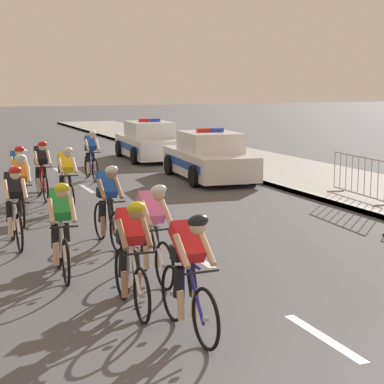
{
  "coord_description": "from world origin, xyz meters",
  "views": [
    {
      "loc": [
        -4.28,
        -4.32,
        3.0
      ],
      "look_at": [
        0.04,
        6.18,
        1.1
      ],
      "focal_mm": 61.84,
      "sensor_mm": 36.0,
      "label": 1
    }
  ],
  "objects_px": {
    "cyclist_eighth": "(19,176)",
    "police_car_nearest": "(209,158)",
    "cyclist_sixth": "(108,204)",
    "cyclist_third": "(152,231)",
    "cyclist_lead": "(189,272)",
    "cyclist_seventh": "(21,187)",
    "cyclist_fourth": "(61,228)",
    "cyclist_second": "(131,254)",
    "police_car_second": "(149,142)",
    "crowd_barrier_rear": "(358,177)",
    "cyclist_fifth": "(15,205)",
    "cyclist_tenth": "(42,169)",
    "cyclist_eleventh": "(91,154)",
    "cyclist_ninth": "(66,178)"
  },
  "relations": [
    {
      "from": "cyclist_second",
      "to": "police_car_nearest",
      "type": "bearing_deg",
      "value": 61.35
    },
    {
      "from": "police_car_nearest",
      "to": "cyclist_third",
      "type": "bearing_deg",
      "value": -118.39
    },
    {
      "from": "cyclist_lead",
      "to": "police_car_second",
      "type": "bearing_deg",
      "value": 72.79
    },
    {
      "from": "cyclist_second",
      "to": "cyclist_fourth",
      "type": "bearing_deg",
      "value": 106.07
    },
    {
      "from": "cyclist_tenth",
      "to": "cyclist_eleventh",
      "type": "distance_m",
      "value": 3.56
    },
    {
      "from": "cyclist_lead",
      "to": "cyclist_seventh",
      "type": "height_order",
      "value": "same"
    },
    {
      "from": "cyclist_lead",
      "to": "cyclist_eleventh",
      "type": "height_order",
      "value": "same"
    },
    {
      "from": "cyclist_ninth",
      "to": "cyclist_eighth",
      "type": "bearing_deg",
      "value": 144.64
    },
    {
      "from": "cyclist_eighth",
      "to": "cyclist_seventh",
      "type": "bearing_deg",
      "value": -96.48
    },
    {
      "from": "cyclist_second",
      "to": "crowd_barrier_rear",
      "type": "relative_size",
      "value": 0.74
    },
    {
      "from": "cyclist_second",
      "to": "cyclist_sixth",
      "type": "height_order",
      "value": "same"
    },
    {
      "from": "cyclist_eighth",
      "to": "police_car_nearest",
      "type": "bearing_deg",
      "value": 23.45
    },
    {
      "from": "cyclist_fourth",
      "to": "crowd_barrier_rear",
      "type": "height_order",
      "value": "cyclist_fourth"
    },
    {
      "from": "cyclist_fifth",
      "to": "police_car_second",
      "type": "xyz_separation_m",
      "value": [
        6.71,
        12.22,
        -0.11
      ]
    },
    {
      "from": "cyclist_third",
      "to": "cyclist_eighth",
      "type": "distance_m",
      "value": 6.83
    },
    {
      "from": "cyclist_third",
      "to": "cyclist_ninth",
      "type": "relative_size",
      "value": 1.0
    },
    {
      "from": "cyclist_fifth",
      "to": "cyclist_eleventh",
      "type": "height_order",
      "value": "same"
    },
    {
      "from": "cyclist_seventh",
      "to": "cyclist_ninth",
      "type": "bearing_deg",
      "value": 41.61
    },
    {
      "from": "cyclist_third",
      "to": "cyclist_eighth",
      "type": "height_order",
      "value": "same"
    },
    {
      "from": "cyclist_third",
      "to": "police_car_second",
      "type": "bearing_deg",
      "value": 71.5
    },
    {
      "from": "cyclist_second",
      "to": "cyclist_tenth",
      "type": "relative_size",
      "value": 1.0
    },
    {
      "from": "cyclist_eighth",
      "to": "police_car_second",
      "type": "relative_size",
      "value": 0.38
    },
    {
      "from": "cyclist_seventh",
      "to": "cyclist_lead",
      "type": "bearing_deg",
      "value": -82.63
    },
    {
      "from": "cyclist_eighth",
      "to": "cyclist_eleventh",
      "type": "relative_size",
      "value": 1.0
    },
    {
      "from": "cyclist_fourth",
      "to": "cyclist_ninth",
      "type": "bearing_deg",
      "value": 77.47
    },
    {
      "from": "cyclist_sixth",
      "to": "police_car_second",
      "type": "relative_size",
      "value": 0.38
    },
    {
      "from": "crowd_barrier_rear",
      "to": "cyclist_sixth",
      "type": "bearing_deg",
      "value": -164.82
    },
    {
      "from": "cyclist_third",
      "to": "cyclist_eleventh",
      "type": "height_order",
      "value": "same"
    },
    {
      "from": "cyclist_sixth",
      "to": "police_car_nearest",
      "type": "xyz_separation_m",
      "value": [
        5.12,
        7.0,
        -0.11
      ]
    },
    {
      "from": "cyclist_fifth",
      "to": "police_car_nearest",
      "type": "distance_m",
      "value": 9.3
    },
    {
      "from": "cyclist_fifth",
      "to": "cyclist_ninth",
      "type": "relative_size",
      "value": 1.0
    },
    {
      "from": "cyclist_seventh",
      "to": "cyclist_ninth",
      "type": "xyz_separation_m",
      "value": [
        1.19,
        1.06,
        0.0
      ]
    },
    {
      "from": "cyclist_fourth",
      "to": "cyclist_eleventh",
      "type": "xyz_separation_m",
      "value": [
        2.93,
        10.04,
        0.0
      ]
    },
    {
      "from": "cyclist_lead",
      "to": "cyclist_tenth",
      "type": "bearing_deg",
      "value": 90.05
    },
    {
      "from": "police_car_nearest",
      "to": "cyclist_fourth",
      "type": "bearing_deg",
      "value": -126.02
    },
    {
      "from": "cyclist_lead",
      "to": "cyclist_seventh",
      "type": "bearing_deg",
      "value": 97.37
    },
    {
      "from": "cyclist_fourth",
      "to": "cyclist_tenth",
      "type": "height_order",
      "value": "same"
    },
    {
      "from": "cyclist_eighth",
      "to": "cyclist_ninth",
      "type": "height_order",
      "value": "same"
    },
    {
      "from": "cyclist_second",
      "to": "crowd_barrier_rear",
      "type": "bearing_deg",
      "value": 35.73
    },
    {
      "from": "cyclist_eleventh",
      "to": "cyclist_lead",
      "type": "bearing_deg",
      "value": -98.78
    },
    {
      "from": "cyclist_fourth",
      "to": "cyclist_eighth",
      "type": "relative_size",
      "value": 1.0
    },
    {
      "from": "cyclist_ninth",
      "to": "crowd_barrier_rear",
      "type": "relative_size",
      "value": 0.74
    },
    {
      "from": "cyclist_second",
      "to": "cyclist_eleventh",
      "type": "distance_m",
      "value": 12.15
    },
    {
      "from": "cyclist_eleventh",
      "to": "police_car_second",
      "type": "relative_size",
      "value": 0.38
    },
    {
      "from": "cyclist_seventh",
      "to": "cyclist_eleventh",
      "type": "bearing_deg",
      "value": 63.02
    },
    {
      "from": "cyclist_second",
      "to": "cyclist_seventh",
      "type": "bearing_deg",
      "value": 95.1
    },
    {
      "from": "cyclist_sixth",
      "to": "cyclist_eighth",
      "type": "xyz_separation_m",
      "value": [
        -1.0,
        4.34,
        0.0
      ]
    },
    {
      "from": "police_car_second",
      "to": "crowd_barrier_rear",
      "type": "xyz_separation_m",
      "value": [
        1.8,
        -10.91,
        -0.03
      ]
    },
    {
      "from": "cyclist_seventh",
      "to": "cyclist_eleventh",
      "type": "xyz_separation_m",
      "value": [
        2.94,
        5.77,
        0.0
      ]
    },
    {
      "from": "cyclist_eleventh",
      "to": "cyclist_sixth",
      "type": "bearing_deg",
      "value": -101.74
    }
  ]
}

